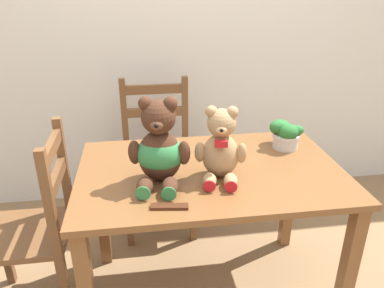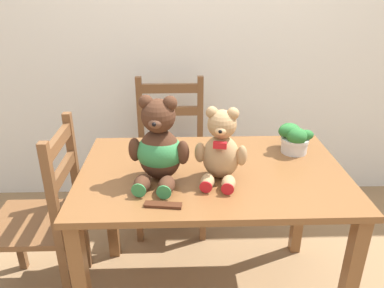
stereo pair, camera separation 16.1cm
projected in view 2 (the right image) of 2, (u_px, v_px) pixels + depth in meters
name	position (u px, v px, depth m)	size (l,w,h in m)	color
wall_back	(200.00, 23.00, 2.55)	(8.00, 0.04, 2.60)	silver
dining_table	(212.00, 192.00, 1.79)	(1.23, 0.79, 0.77)	brown
wooden_chair_behind	(171.00, 157.00, 2.52)	(0.45, 0.45, 0.99)	brown
wooden_chair_side	(43.00, 219.00, 1.89)	(0.42, 0.40, 0.97)	brown
teddy_bear_left	(159.00, 148.00, 1.60)	(0.27, 0.29, 0.38)	#472819
teddy_bear_right	(221.00, 149.00, 1.61)	(0.23, 0.25, 0.33)	tan
potted_plant	(294.00, 137.00, 1.89)	(0.18, 0.18, 0.15)	beige
chocolate_bar	(163.00, 205.00, 1.46)	(0.15, 0.04, 0.01)	#472314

